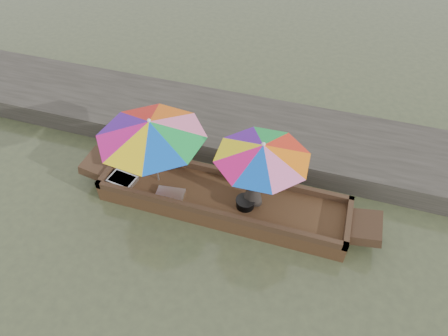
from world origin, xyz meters
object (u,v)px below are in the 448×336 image
(tray_crayfish, at_px, (122,180))
(boat_hull, at_px, (222,201))
(vendor, at_px, (254,184))
(umbrella_stern, at_px, (261,175))
(cooking_pot, at_px, (129,156))
(supply_bag, at_px, (246,179))
(charcoal_grill, at_px, (245,203))
(tray_scallop, at_px, (170,195))
(umbrella_bow, at_px, (154,152))

(tray_crayfish, bearing_deg, boat_hull, 7.55)
(vendor, height_order, umbrella_stern, umbrella_stern)
(cooking_pot, relative_size, supply_bag, 1.22)
(boat_hull, bearing_deg, vendor, -1.09)
(supply_bag, bearing_deg, charcoal_grill, -76.56)
(cooking_pot, relative_size, umbrella_stern, 0.20)
(tray_scallop, height_order, supply_bag, supply_bag)
(umbrella_bow, height_order, umbrella_stern, same)
(boat_hull, height_order, umbrella_bow, umbrella_bow)
(tray_crayfish, distance_m, umbrella_stern, 2.88)
(tray_scallop, bearing_deg, boat_hull, 19.31)
(supply_bag, distance_m, vendor, 0.65)
(cooking_pot, distance_m, tray_scallop, 1.43)
(vendor, relative_size, umbrella_bow, 0.50)
(cooking_pot, relative_size, umbrella_bow, 0.16)
(umbrella_stern, bearing_deg, supply_bag, 128.78)
(cooking_pot, distance_m, umbrella_stern, 3.05)
(boat_hull, height_order, tray_crayfish, tray_crayfish)
(tray_crayfish, bearing_deg, cooking_pot, 104.65)
(tray_crayfish, xyz_separation_m, charcoal_grill, (2.55, 0.14, 0.04))
(tray_scallop, distance_m, charcoal_grill, 1.50)
(charcoal_grill, xyz_separation_m, umbrella_bow, (-1.87, 0.14, 0.69))
(cooking_pot, bearing_deg, umbrella_bow, -23.73)
(charcoal_grill, xyz_separation_m, umbrella_stern, (0.22, 0.14, 0.69))
(supply_bag, height_order, umbrella_stern, umbrella_stern)
(umbrella_stern, bearing_deg, vendor, -173.63)
(tray_scallop, height_order, umbrella_bow, umbrella_bow)
(tray_crayfish, relative_size, charcoal_grill, 1.57)
(cooking_pot, distance_m, vendor, 2.90)
(cooking_pot, height_order, tray_crayfish, cooking_pot)
(tray_scallop, relative_size, charcoal_grill, 1.57)
(cooking_pot, xyz_separation_m, umbrella_bow, (0.85, -0.37, 0.68))
(boat_hull, distance_m, cooking_pot, 2.27)
(boat_hull, bearing_deg, umbrella_bow, 180.00)
(supply_bag, distance_m, umbrella_bow, 1.90)
(tray_scallop, relative_size, umbrella_bow, 0.27)
(supply_bag, height_order, umbrella_bow, umbrella_bow)
(supply_bag, relative_size, vendor, 0.27)
(tray_crayfish, distance_m, umbrella_bow, 1.03)
(vendor, xyz_separation_m, umbrella_bow, (-1.99, 0.01, 0.26))
(cooking_pot, bearing_deg, boat_hull, -9.52)
(charcoal_grill, height_order, umbrella_bow, umbrella_bow)
(tray_crayfish, height_order, tray_scallop, tray_crayfish)
(boat_hull, height_order, cooking_pot, cooking_pot)
(tray_scallop, relative_size, vendor, 0.53)
(cooking_pot, relative_size, vendor, 0.33)
(vendor, distance_m, umbrella_bow, 2.01)
(tray_scallop, height_order, charcoal_grill, charcoal_grill)
(cooking_pot, relative_size, tray_scallop, 0.62)
(umbrella_bow, bearing_deg, vendor, -0.34)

